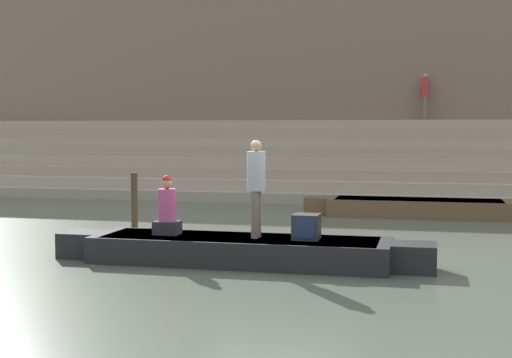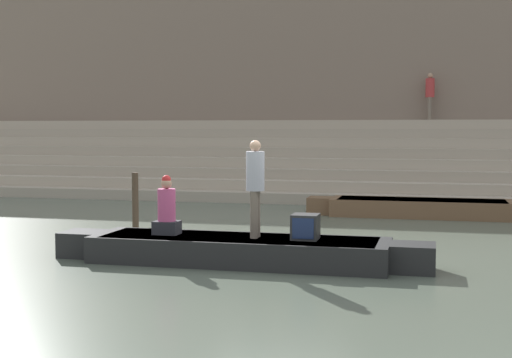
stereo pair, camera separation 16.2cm
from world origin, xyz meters
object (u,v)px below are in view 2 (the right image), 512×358
object	(u,v)px
moored_boat_shore	(421,207)
person_on_steps	(430,93)
tv_set	(305,227)
person_rowing	(167,210)
person_standing	(255,181)
rowboat_main	(239,249)
mooring_post	(135,207)

from	to	relation	value
moored_boat_shore	person_on_steps	distance (m)	8.01
tv_set	person_on_steps	xyz separation A→B (m)	(1.84, 14.55, 2.88)
person_rowing	moored_boat_shore	distance (m)	8.38
person_standing	moored_boat_shore	bearing A→B (deg)	69.69
rowboat_main	person_on_steps	size ratio (longest dim) A/B	3.92
person_rowing	tv_set	size ratio (longest dim) A/B	2.28
person_standing	mooring_post	size ratio (longest dim) A/B	1.17
person_rowing	mooring_post	xyz separation A→B (m)	(-1.31, 1.66, -0.16)
moored_boat_shore	mooring_post	size ratio (longest dim) A/B	4.20
rowboat_main	moored_boat_shore	world-z (taller)	moored_boat_shore
rowboat_main	moored_boat_shore	bearing A→B (deg)	68.02
tv_set	moored_boat_shore	xyz separation A→B (m)	(1.72, 7.24, -0.41)
person_standing	moored_boat_shore	distance (m)	7.77
rowboat_main	tv_set	bearing A→B (deg)	1.45
rowboat_main	tv_set	size ratio (longest dim) A/B	14.33
moored_boat_shore	person_on_steps	xyz separation A→B (m)	(0.12, 7.31, 3.29)
person_standing	tv_set	bearing A→B (deg)	-0.34
rowboat_main	person_on_steps	distance (m)	15.25
tv_set	person_on_steps	world-z (taller)	person_on_steps
moored_boat_shore	mooring_post	bearing A→B (deg)	-139.39
rowboat_main	person_rowing	world-z (taller)	person_rowing
rowboat_main	person_rowing	distance (m)	1.44
person_standing	moored_boat_shore	world-z (taller)	person_standing
tv_set	mooring_post	distance (m)	4.09
person_rowing	mooring_post	bearing A→B (deg)	136.75
person_standing	mooring_post	world-z (taller)	person_standing
moored_boat_shore	person_on_steps	size ratio (longest dim) A/B	3.56
rowboat_main	person_on_steps	bearing A→B (deg)	77.87
mooring_post	person_on_steps	size ratio (longest dim) A/B	0.85
person_rowing	moored_boat_shore	size ratio (longest dim) A/B	0.18
person_standing	moored_boat_shore	xyz separation A→B (m)	(2.57, 7.25, -1.15)
person_standing	tv_set	world-z (taller)	person_standing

